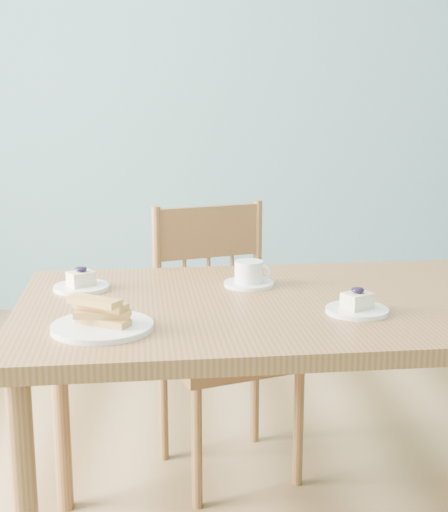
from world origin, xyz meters
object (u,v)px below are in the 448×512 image
object	(u,v)px
dining_table	(294,328)
biscotti_plate	(102,320)
cheesecake_plate_far	(81,284)
coffee_cup	(249,275)
cheesecake_plate_near	(357,306)
dining_chair	(224,339)

from	to	relation	value
dining_table	biscotti_plate	distance (m)	0.50
cheesecake_plate_far	biscotti_plate	size ratio (longest dim) A/B	0.66
cheesecake_plate_far	coffee_cup	distance (m)	0.43
dining_table	cheesecake_plate_far	bearing A→B (deg)	162.72
dining_table	cheesecake_plate_near	world-z (taller)	cheesecake_plate_near
cheesecake_plate_far	biscotti_plate	distance (m)	0.35
dining_chair	coffee_cup	bearing A→B (deg)	-102.32
cheesecake_plate_near	cheesecake_plate_far	bearing A→B (deg)	159.75
dining_table	cheesecake_plate_far	distance (m)	0.55
cheesecake_plate_far	coffee_cup	world-z (taller)	coffee_cup
biscotti_plate	dining_table	bearing A→B (deg)	25.19
dining_table	cheesecake_plate_near	bearing A→B (deg)	-46.52
coffee_cup	biscotti_plate	distance (m)	0.49
cheesecake_plate_near	biscotti_plate	size ratio (longest dim) A/B	0.66
dining_table	dining_chair	bearing A→B (deg)	102.05
biscotti_plate	cheesecake_plate_near	bearing A→B (deg)	9.21
cheesecake_plate_far	biscotti_plate	world-z (taller)	biscotti_plate
cheesecake_plate_near	dining_table	bearing A→B (deg)	137.35
dining_chair	biscotti_plate	xyz separation A→B (m)	(-0.29, -0.72, 0.29)
dining_table	dining_chair	xyz separation A→B (m)	(-0.15, 0.51, -0.20)
dining_table	dining_chair	size ratio (longest dim) A/B	1.60
dining_table	biscotti_plate	size ratio (longest dim) A/B	6.40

